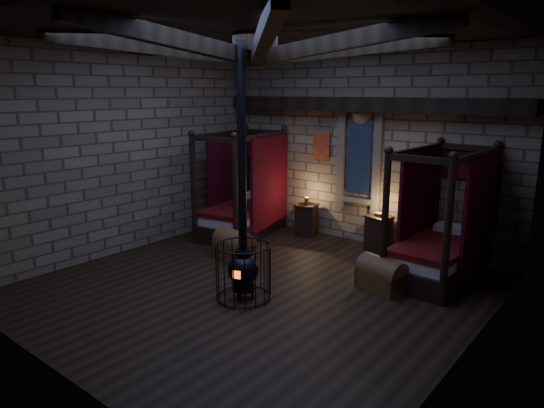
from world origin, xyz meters
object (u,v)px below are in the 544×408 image
Objects in this scene: trunk_left at (234,246)px; trunk_right at (382,275)px; bed_left at (244,209)px; bed_right at (440,247)px; stove at (243,265)px.

trunk_right is (3.05, 0.43, -0.01)m from trunk_left.
trunk_left is at bearing -64.08° from bed_left.
stove reaches higher than bed_right.
bed_left is 4.26m from trunk_right.
stove is at bearing -32.85° from trunk_left.
trunk_right is (4.12, -1.05, -0.33)m from bed_left.
trunk_left is 1.99m from stove.
trunk_right is 0.22× the size of stove.
stove reaches higher than trunk_right.
stove is (-2.13, -2.95, 0.00)m from bed_right.
bed_left is at bearing -176.26° from bed_right.
bed_right is 0.58× the size of stove.
trunk_left is (-3.59, -1.63, -0.31)m from bed_right.
bed_left is 2.73× the size of trunk_left.
trunk_left is 3.08m from trunk_right.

